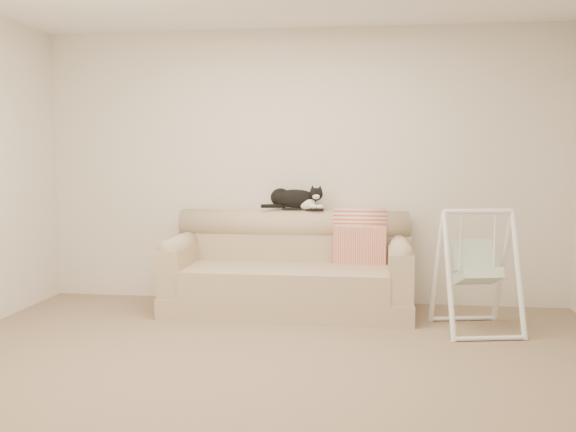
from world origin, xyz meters
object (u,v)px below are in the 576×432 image
object	(u,v)px
sofa	(290,272)
tuxedo_cat	(295,198)
remote_b	(315,209)
remote_a	(292,209)
baby_swing	(476,270)

from	to	relation	value
sofa	tuxedo_cat	world-z (taller)	tuxedo_cat
remote_b	tuxedo_cat	distance (m)	0.21
tuxedo_cat	remote_a	bearing A→B (deg)	178.00
sofa	remote_a	size ratio (longest dim) A/B	12.06
remote_b	tuxedo_cat	xyz separation A→B (m)	(-0.19, 0.02, 0.10)
remote_b	baby_swing	distance (m)	1.60
remote_a	baby_swing	distance (m)	1.80
sofa	tuxedo_cat	bearing A→B (deg)	85.48
remote_a	remote_b	world-z (taller)	remote_a
remote_b	baby_swing	size ratio (longest dim) A/B	0.17
baby_swing	remote_b	bearing A→B (deg)	152.43
remote_a	sofa	bearing A→B (deg)	-87.27
sofa	remote_a	xyz separation A→B (m)	(-0.01, 0.25, 0.56)
remote_a	tuxedo_cat	distance (m)	0.10
sofa	remote_a	distance (m)	0.61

